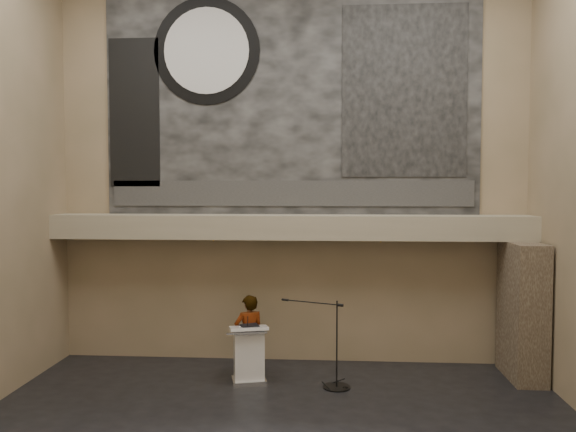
{
  "coord_description": "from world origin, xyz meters",
  "views": [
    {
      "loc": [
        0.77,
        -8.1,
        3.79
      ],
      "look_at": [
        0.0,
        3.2,
        3.2
      ],
      "focal_mm": 35.0,
      "sensor_mm": 36.0,
      "label": 1
    }
  ],
  "objects": [
    {
      "name": "banner_text_strip",
      "position": [
        0.0,
        3.93,
        3.65
      ],
      "size": [
        7.76,
        0.02,
        0.55
      ],
      "primitive_type": "cube",
      "color": "#2D2D2D",
      "rests_on": "banner"
    },
    {
      "name": "stone_pier",
      "position": [
        4.65,
        3.15,
        1.35
      ],
      "size": [
        0.6,
        1.4,
        2.7
      ],
      "primitive_type": "cube",
      "color": "#433629",
      "rests_on": "floor"
    },
    {
      "name": "banner_brick_print",
      "position": [
        -3.4,
        3.93,
        5.4
      ],
      "size": [
        1.1,
        0.02,
        3.2
      ],
      "primitive_type": "cube",
      "color": "black",
      "rests_on": "banner"
    },
    {
      "name": "wall_front",
      "position": [
        0.0,
        -4.0,
        4.25
      ],
      "size": [
        10.0,
        0.02,
        8.5
      ],
      "primitive_type": "cube",
      "color": "#796B4D",
      "rests_on": "floor"
    },
    {
      "name": "papers",
      "position": [
        -0.77,
        2.48,
        1.1
      ],
      "size": [
        0.24,
        0.32,
        0.0
      ],
      "primitive_type": "cube",
      "rotation": [
        0.0,
        0.0,
        -0.02
      ],
      "color": "white",
      "rests_on": "lectern"
    },
    {
      "name": "banner",
      "position": [
        0.0,
        3.97,
        5.7
      ],
      "size": [
        8.0,
        0.05,
        5.0
      ],
      "primitive_type": "cube",
      "color": "black",
      "rests_on": "wall_back"
    },
    {
      "name": "wall_back",
      "position": [
        0.0,
        4.0,
        4.25
      ],
      "size": [
        10.0,
        0.02,
        8.5
      ],
      "primitive_type": "cube",
      "color": "#796B4D",
      "rests_on": "floor"
    },
    {
      "name": "banner_building_print",
      "position": [
        2.4,
        3.93,
        5.8
      ],
      "size": [
        2.6,
        0.02,
        3.6
      ],
      "primitive_type": "cube",
      "color": "black",
      "rests_on": "banner"
    },
    {
      "name": "binder",
      "position": [
        -0.69,
        2.49,
        1.12
      ],
      "size": [
        0.41,
        0.37,
        0.04
      ],
      "primitive_type": "cube",
      "rotation": [
        0.0,
        0.0,
        0.42
      ],
      "color": "black",
      "rests_on": "lectern"
    },
    {
      "name": "banner_clock_rim",
      "position": [
        -1.8,
        3.93,
        6.7
      ],
      "size": [
        2.3,
        0.02,
        2.3
      ],
      "primitive_type": "cylinder",
      "rotation": [
        1.57,
        0.0,
        0.0
      ],
      "color": "black",
      "rests_on": "banner"
    },
    {
      "name": "banner_clock_face",
      "position": [
        -1.8,
        3.91,
        6.7
      ],
      "size": [
        1.84,
        0.02,
        1.84
      ],
      "primitive_type": "cylinder",
      "rotation": [
        1.57,
        0.0,
        0.0
      ],
      "color": "silver",
      "rests_on": "banner"
    },
    {
      "name": "sprinkler_left",
      "position": [
        -1.6,
        3.55,
        2.67
      ],
      "size": [
        0.04,
        0.04,
        0.06
      ],
      "primitive_type": "cylinder",
      "color": "#B2893D",
      "rests_on": "soffit"
    },
    {
      "name": "soffit",
      "position": [
        0.0,
        3.6,
        2.95
      ],
      "size": [
        10.0,
        0.8,
        0.5
      ],
      "primitive_type": "cube",
      "color": "gray",
      "rests_on": "wall_back"
    },
    {
      "name": "lectern",
      "position": [
        -0.71,
        2.51,
        0.55
      ],
      "size": [
        0.82,
        0.67,
        1.14
      ],
      "rotation": [
        0.0,
        0.0,
        0.25
      ],
      "color": "silver",
      "rests_on": "floor"
    },
    {
      "name": "sprinkler_right",
      "position": [
        1.9,
        3.55,
        2.67
      ],
      "size": [
        0.04,
        0.04,
        0.06
      ],
      "primitive_type": "cylinder",
      "color": "#B2893D",
      "rests_on": "soffit"
    },
    {
      "name": "speaker_person",
      "position": [
        -0.75,
        2.83,
        0.82
      ],
      "size": [
        0.71,
        0.61,
        1.65
      ],
      "primitive_type": "imported",
      "rotation": [
        0.0,
        0.0,
        3.57
      ],
      "color": "silver",
      "rests_on": "floor"
    },
    {
      "name": "mic_stand",
      "position": [
        0.94,
        2.36,
        0.25
      ],
      "size": [
        1.32,
        0.69,
        1.66
      ],
      "rotation": [
        0.0,
        0.0,
        -0.37
      ],
      "color": "black",
      "rests_on": "floor"
    }
  ]
}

